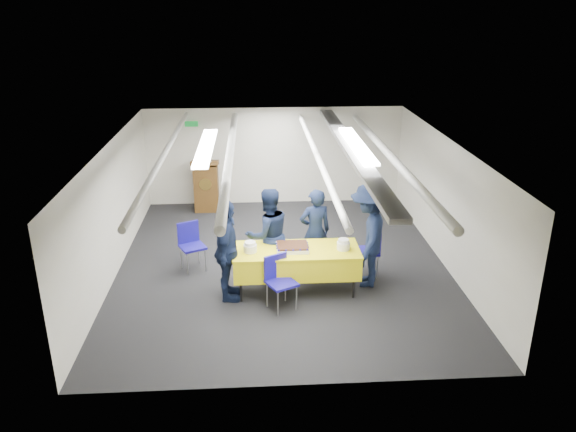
{
  "coord_description": "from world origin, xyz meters",
  "views": [
    {
      "loc": [
        -0.5,
        -9.4,
        4.61
      ],
      "look_at": [
        0.09,
        -0.2,
        1.05
      ],
      "focal_mm": 35.0,
      "sensor_mm": 36.0,
      "label": 1
    }
  ],
  "objects_px": {
    "podium": "(206,185)",
    "serving_table": "(296,261)",
    "sailor_d": "(369,235)",
    "chair_left": "(191,241)",
    "sheet_cake": "(292,247)",
    "sailor_c": "(227,251)",
    "chair_near": "(279,276)",
    "sailor_a": "(315,231)",
    "chair_right": "(371,247)",
    "sailor_b": "(268,235)"
  },
  "relations": [
    {
      "from": "serving_table",
      "to": "sailor_b",
      "type": "bearing_deg",
      "value": 133.76
    },
    {
      "from": "podium",
      "to": "serving_table",
      "type": "bearing_deg",
      "value": -66.32
    },
    {
      "from": "serving_table",
      "to": "sailor_c",
      "type": "bearing_deg",
      "value": -170.88
    },
    {
      "from": "podium",
      "to": "sailor_b",
      "type": "bearing_deg",
      "value": -69.69
    },
    {
      "from": "sheet_cake",
      "to": "serving_table",
      "type": "bearing_deg",
      "value": 6.46
    },
    {
      "from": "podium",
      "to": "chair_near",
      "type": "xyz_separation_m",
      "value": [
        1.46,
        -4.54,
        -0.08
      ]
    },
    {
      "from": "sailor_a",
      "to": "sailor_c",
      "type": "xyz_separation_m",
      "value": [
        -1.52,
        -0.89,
        0.07
      ]
    },
    {
      "from": "podium",
      "to": "sailor_a",
      "type": "relative_size",
      "value": 0.8
    },
    {
      "from": "chair_right",
      "to": "sailor_b",
      "type": "distance_m",
      "value": 1.85
    },
    {
      "from": "podium",
      "to": "sailor_d",
      "type": "relative_size",
      "value": 0.69
    },
    {
      "from": "chair_right",
      "to": "sheet_cake",
      "type": "bearing_deg",
      "value": -158.96
    },
    {
      "from": "chair_near",
      "to": "chair_left",
      "type": "height_order",
      "value": "same"
    },
    {
      "from": "sheet_cake",
      "to": "sailor_c",
      "type": "bearing_deg",
      "value": -170.71
    },
    {
      "from": "serving_table",
      "to": "chair_right",
      "type": "height_order",
      "value": "chair_right"
    },
    {
      "from": "chair_left",
      "to": "sailor_b",
      "type": "bearing_deg",
      "value": -20.89
    },
    {
      "from": "sailor_b",
      "to": "chair_right",
      "type": "bearing_deg",
      "value": 161.54
    },
    {
      "from": "sheet_cake",
      "to": "sailor_b",
      "type": "distance_m",
      "value": 0.61
    },
    {
      "from": "sailor_a",
      "to": "sailor_d",
      "type": "relative_size",
      "value": 0.86
    },
    {
      "from": "podium",
      "to": "chair_right",
      "type": "height_order",
      "value": "podium"
    },
    {
      "from": "chair_near",
      "to": "podium",
      "type": "bearing_deg",
      "value": 107.84
    },
    {
      "from": "podium",
      "to": "sailor_b",
      "type": "distance_m",
      "value": 3.82
    },
    {
      "from": "serving_table",
      "to": "sailor_a",
      "type": "height_order",
      "value": "sailor_a"
    },
    {
      "from": "sheet_cake",
      "to": "sailor_b",
      "type": "relative_size",
      "value": 0.32
    },
    {
      "from": "chair_near",
      "to": "chair_right",
      "type": "xyz_separation_m",
      "value": [
        1.68,
        1.04,
        0.0
      ]
    },
    {
      "from": "chair_near",
      "to": "chair_left",
      "type": "xyz_separation_m",
      "value": [
        -1.53,
        1.49,
        0.0
      ]
    },
    {
      "from": "chair_left",
      "to": "sailor_a",
      "type": "distance_m",
      "value": 2.26
    },
    {
      "from": "serving_table",
      "to": "podium",
      "type": "distance_m",
      "value": 4.42
    },
    {
      "from": "chair_left",
      "to": "sailor_a",
      "type": "xyz_separation_m",
      "value": [
        2.23,
        -0.29,
        0.25
      ]
    },
    {
      "from": "serving_table",
      "to": "chair_left",
      "type": "xyz_separation_m",
      "value": [
        -1.84,
        1.0,
        -0.03
      ]
    },
    {
      "from": "serving_table",
      "to": "chair_right",
      "type": "relative_size",
      "value": 2.4
    },
    {
      "from": "podium",
      "to": "sailor_a",
      "type": "distance_m",
      "value": 3.98
    },
    {
      "from": "sailor_d",
      "to": "chair_left",
      "type": "bearing_deg",
      "value": -87.06
    },
    {
      "from": "sheet_cake",
      "to": "podium",
      "type": "xyz_separation_m",
      "value": [
        -1.71,
        4.06,
        -0.2
      ]
    },
    {
      "from": "sailor_b",
      "to": "sailor_d",
      "type": "bearing_deg",
      "value": 149.83
    },
    {
      "from": "chair_left",
      "to": "sailor_d",
      "type": "bearing_deg",
      "value": -14.74
    },
    {
      "from": "chair_near",
      "to": "sailor_a",
      "type": "xyz_separation_m",
      "value": [
        0.7,
        1.2,
        0.25
      ]
    },
    {
      "from": "chair_near",
      "to": "chair_left",
      "type": "bearing_deg",
      "value": 135.68
    },
    {
      "from": "chair_near",
      "to": "sailor_a",
      "type": "relative_size",
      "value": 0.56
    },
    {
      "from": "serving_table",
      "to": "sailor_a",
      "type": "xyz_separation_m",
      "value": [
        0.39,
        0.71,
        0.22
      ]
    },
    {
      "from": "sailor_a",
      "to": "sailor_d",
      "type": "distance_m",
      "value": 1.01
    },
    {
      "from": "sailor_a",
      "to": "chair_right",
      "type": "bearing_deg",
      "value": 159.66
    },
    {
      "from": "sailor_c",
      "to": "sailor_d",
      "type": "relative_size",
      "value": 0.94
    },
    {
      "from": "chair_near",
      "to": "sailor_a",
      "type": "bearing_deg",
      "value": 59.76
    },
    {
      "from": "sailor_a",
      "to": "sailor_c",
      "type": "distance_m",
      "value": 1.76
    },
    {
      "from": "sheet_cake",
      "to": "chair_left",
      "type": "xyz_separation_m",
      "value": [
        -1.78,
        1.01,
        -0.28
      ]
    },
    {
      "from": "serving_table",
      "to": "sailor_d",
      "type": "bearing_deg",
      "value": 8.76
    },
    {
      "from": "podium",
      "to": "chair_right",
      "type": "xyz_separation_m",
      "value": [
        3.14,
        -3.51,
        -0.08
      ]
    },
    {
      "from": "sheet_cake",
      "to": "chair_near",
      "type": "distance_m",
      "value": 0.61
    },
    {
      "from": "serving_table",
      "to": "sheet_cake",
      "type": "xyz_separation_m",
      "value": [
        -0.07,
        -0.01,
        0.26
      ]
    },
    {
      "from": "chair_near",
      "to": "sailor_c",
      "type": "relative_size",
      "value": 0.51
    }
  ]
}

